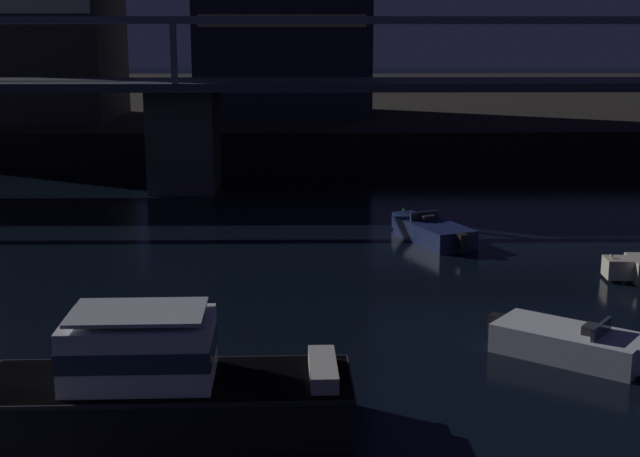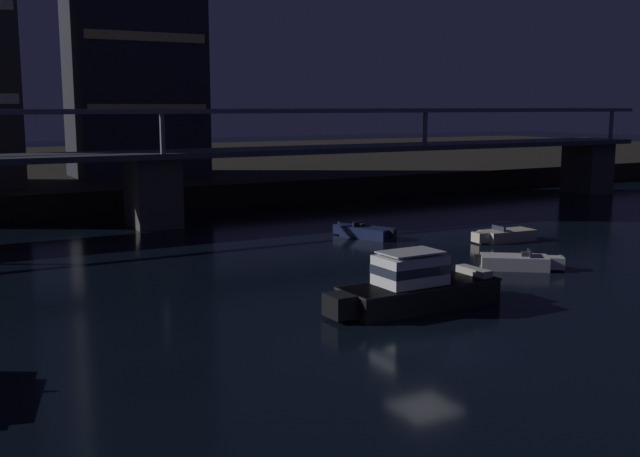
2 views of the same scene
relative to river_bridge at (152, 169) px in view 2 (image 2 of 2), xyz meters
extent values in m
plane|color=black|center=(0.00, -36.12, -4.61)|extent=(400.00, 400.00, 0.00)
cube|color=black|center=(0.00, 48.01, -3.51)|extent=(240.00, 80.00, 2.20)
cube|color=#4C4944|center=(0.00, 0.01, -1.83)|extent=(3.60, 4.40, 5.55)
cube|color=#4C4944|center=(49.67, 0.01, -1.83)|extent=(3.60, 4.40, 5.55)
cube|color=#3D424C|center=(0.00, 0.01, 1.17)|extent=(105.34, 6.40, 0.45)
cube|color=slate|center=(0.00, -2.89, 4.59)|extent=(105.34, 0.36, 0.36)
cube|color=slate|center=(0.00, 2.91, 4.59)|extent=(105.34, 0.36, 0.36)
cube|color=slate|center=(0.00, -2.89, 2.99)|extent=(0.30, 0.30, 3.20)
cube|color=slate|center=(24.84, -2.89, 2.99)|extent=(0.30, 0.30, 3.20)
cube|color=slate|center=(49.67, -2.89, 2.99)|extent=(0.30, 0.30, 3.20)
cube|color=#282833|center=(5.05, 21.65, 15.47)|extent=(13.36, 8.98, 35.75)
cube|color=#F2D172|center=(5.05, 17.11, 4.74)|extent=(12.29, 0.10, 0.90)
cube|color=#F2D172|center=(5.05, 17.11, 11.89)|extent=(12.29, 0.10, 0.90)
cube|color=black|center=(3.67, -30.78, -4.01)|extent=(8.06, 2.79, 1.20)
cube|color=black|center=(-0.88, -30.89, -3.93)|extent=(1.13, 1.46, 1.04)
cube|color=black|center=(3.67, -30.78, -3.46)|extent=(8.14, 2.87, 0.10)
cube|color=white|center=(3.07, -30.79, -2.71)|extent=(3.25, 2.18, 1.40)
cube|color=#283342|center=(3.07, -30.79, -2.66)|extent=(3.29, 2.22, 0.44)
cube|color=silver|center=(3.07, -30.79, -1.86)|extent=(2.92, 1.96, 0.08)
cube|color=#B7B2A8|center=(7.07, -30.70, -3.23)|extent=(0.65, 2.09, 0.36)
cube|color=silver|center=(13.83, -26.48, -4.21)|extent=(4.20, 3.80, 0.80)
cube|color=silver|center=(15.74, -27.94, -4.16)|extent=(1.32, 1.33, 0.70)
cube|color=#283342|center=(14.50, -27.00, -3.63)|extent=(0.90, 1.14, 0.36)
cube|color=#262628|center=(14.31, -26.85, -3.69)|extent=(0.66, 0.69, 0.24)
cube|color=black|center=(12.11, -25.18, -4.11)|extent=(0.50, 0.50, 0.60)
sphere|color=#33D84C|center=(15.94, -28.09, -3.73)|extent=(0.12, 0.12, 0.12)
cube|color=#19234C|center=(12.09, -13.08, -4.21)|extent=(3.16, 4.30, 0.80)
cube|color=#19234C|center=(11.17, -10.85, -4.16)|extent=(1.26, 1.21, 0.70)
cube|color=#283342|center=(11.77, -12.29, -3.63)|extent=(1.29, 0.61, 0.36)
cube|color=#262628|center=(11.86, -12.52, -3.69)|extent=(0.67, 0.58, 0.24)
cube|color=black|center=(12.92, -15.07, -4.11)|extent=(0.47, 0.47, 0.60)
sphere|color=#33D84C|center=(11.08, -10.62, -3.73)|extent=(0.12, 0.12, 0.12)
cube|color=beige|center=(20.19, -19.07, -4.21)|extent=(4.02, 2.05, 0.80)
cube|color=beige|center=(17.79, -18.91, -4.16)|extent=(0.96, 1.05, 0.70)
cube|color=#283342|center=(19.34, -19.01, -3.63)|extent=(0.19, 1.35, 0.36)
cube|color=#262628|center=(19.59, -19.03, -3.69)|extent=(0.44, 0.58, 0.24)
cube|color=black|center=(22.34, -19.21, -4.11)|extent=(0.38, 0.38, 0.60)
sphere|color=beige|center=(17.54, -18.90, -3.73)|extent=(0.12, 0.12, 0.12)
camera|label=1|loc=(6.69, -49.09, 4.08)|focal=49.73mm
camera|label=2|loc=(-18.01, -59.62, 4.98)|focal=42.77mm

